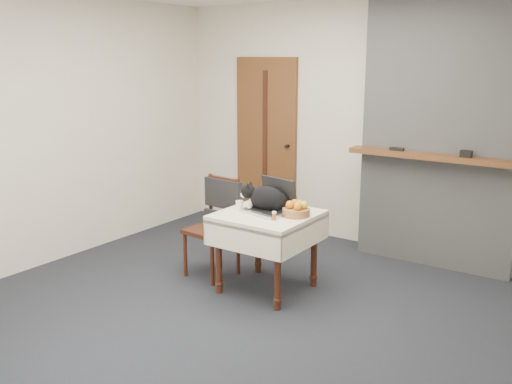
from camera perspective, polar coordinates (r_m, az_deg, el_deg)
ground at (r=4.85m, az=-0.14°, el=-11.07°), size 4.50×4.50×0.00m
room_shell at (r=4.81m, az=3.05°, el=10.47°), size 4.52×4.01×2.61m
door at (r=6.79m, az=1.03°, el=4.88°), size 0.82×0.10×2.00m
chimney at (r=5.75m, az=18.10°, el=5.65°), size 1.62×0.48×2.60m
side_table at (r=4.92m, az=1.14°, el=-3.38°), size 0.78×0.78×0.70m
laptop at (r=4.92m, az=1.57°, el=-1.16°), size 0.45×0.40×0.29m
cat at (r=4.92m, az=1.18°, el=-0.71°), size 0.53×0.29×0.25m
cream_jar at (r=5.00m, az=-1.67°, el=-1.32°), size 0.07×0.07×0.08m
pill_bottle at (r=4.67m, az=1.83°, el=-2.38°), size 0.04×0.04×0.07m
fruit_basket at (r=4.80m, az=4.07°, el=-1.79°), size 0.23×0.23×0.13m
desk_clutter at (r=4.82m, az=2.66°, el=-2.31°), size 0.12×0.09×0.01m
chair at (r=5.32m, az=-3.81°, el=-2.08°), size 0.45×0.44×0.92m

